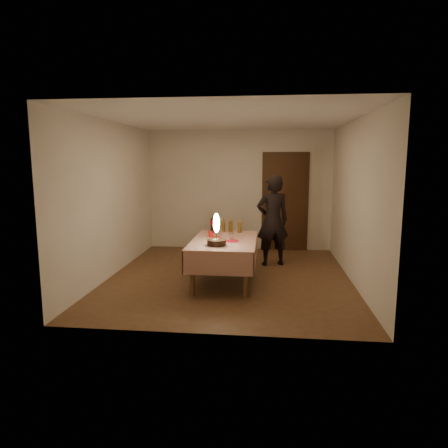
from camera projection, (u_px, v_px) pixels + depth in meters
The scene contains 13 objects.
ground at pixel (229, 277), 6.73m from camera, with size 4.00×4.50×0.01m, color brown.
room_shell at pixel (232, 179), 6.54m from camera, with size 4.04×4.54×2.62m.
dining_table at pixel (224, 245), 6.43m from camera, with size 1.02×1.72×0.69m.
birthday_cake at pixel (216, 238), 5.94m from camera, with size 0.35×0.35×0.49m.
red_plate at pixel (232, 241), 6.27m from camera, with size 0.22×0.22×0.01m, color red.
red_cup at pixel (211, 234), 6.59m from camera, with size 0.08×0.08×0.10m, color red.
clear_cup at pixel (232, 236), 6.45m from camera, with size 0.07×0.07×0.09m, color white.
napkin_stack at pixel (216, 238), 6.50m from camera, with size 0.15×0.15×0.02m, color #B63114.
cola_bottle at pixel (213, 223), 7.07m from camera, with size 0.10×0.10×0.32m.
amber_bottle_left at pixel (223, 225), 7.10m from camera, with size 0.06×0.06×0.25m.
amber_bottle_right at pixel (240, 226), 6.97m from camera, with size 0.06×0.06×0.25m.
amber_bottle_mid at pixel (231, 225), 7.07m from camera, with size 0.06×0.06×0.25m.
photographer at pixel (273, 220), 7.40m from camera, with size 0.70×0.56×1.69m.
Camera 1 is at (0.62, -6.48, 1.95)m, focal length 32.00 mm.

